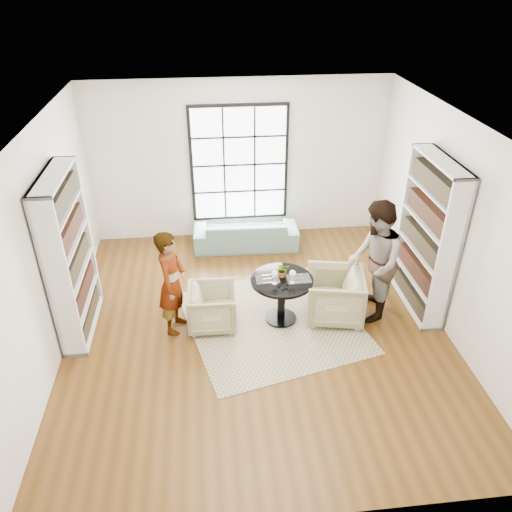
{
  "coord_description": "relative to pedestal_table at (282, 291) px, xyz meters",
  "views": [
    {
      "loc": [
        -0.65,
        -5.82,
        4.73
      ],
      "look_at": [
        0.03,
        0.4,
        0.99
      ],
      "focal_mm": 35.0,
      "sensor_mm": 36.0,
      "label": 1
    }
  ],
  "objects": [
    {
      "name": "room_shell",
      "position": [
        -0.38,
        0.41,
        0.73
      ],
      "size": [
        6.0,
        6.01,
        6.0
      ],
      "color": "silver",
      "rests_on": "ground"
    },
    {
      "name": "placemat_left",
      "position": [
        -0.21,
        0.02,
        0.2
      ],
      "size": [
        0.34,
        0.27,
        0.01
      ],
      "primitive_type": "cube",
      "rotation": [
        0.0,
        0.0,
        0.02
      ],
      "color": "black",
      "rests_on": "pedestal_table"
    },
    {
      "name": "pedestal_table",
      "position": [
        0.0,
        0.0,
        0.0
      ],
      "size": [
        0.92,
        0.92,
        0.73
      ],
      "rotation": [
        0.0,
        0.0,
        0.02
      ],
      "color": "black",
      "rests_on": "ground"
    },
    {
      "name": "ground",
      "position": [
        -0.38,
        -0.13,
        -0.53
      ],
      "size": [
        6.0,
        6.0,
        0.0
      ],
      "primitive_type": "plane",
      "color": "#5A3815"
    },
    {
      "name": "placemat_right",
      "position": [
        0.24,
        -0.02,
        0.2
      ],
      "size": [
        0.34,
        0.27,
        0.01
      ],
      "primitive_type": "cube",
      "rotation": [
        0.0,
        0.0,
        0.02
      ],
      "color": "black",
      "rests_on": "pedestal_table"
    },
    {
      "name": "cutlery_right",
      "position": [
        0.24,
        -0.02,
        0.21
      ],
      "size": [
        0.14,
        0.22,
        0.01
      ],
      "primitive_type": null,
      "rotation": [
        0.0,
        0.0,
        0.02
      ],
      "color": "silver",
      "rests_on": "placemat_right"
    },
    {
      "name": "sofa",
      "position": [
        -0.32,
        2.32,
        -0.25
      ],
      "size": [
        1.96,
        0.83,
        0.57
      ],
      "primitive_type": "imported",
      "rotation": [
        0.0,
        0.0,
        3.1
      ],
      "color": "slate",
      "rests_on": "ground"
    },
    {
      "name": "flower_centerpiece",
      "position": [
        0.02,
        0.08,
        0.31
      ],
      "size": [
        0.21,
        0.18,
        0.22
      ],
      "primitive_type": "imported",
      "rotation": [
        0.0,
        0.0,
        0.09
      ],
      "color": "gray",
      "rests_on": "pedestal_table"
    },
    {
      "name": "rug",
      "position": [
        -0.14,
        -0.05,
        -0.53
      ],
      "size": [
        2.93,
        2.93,
        0.01
      ],
      "primitive_type": "cube",
      "rotation": [
        0.0,
        0.0,
        0.24
      ],
      "color": "tan",
      "rests_on": "ground"
    },
    {
      "name": "cutlery_left",
      "position": [
        -0.21,
        0.02,
        0.21
      ],
      "size": [
        0.14,
        0.22,
        0.01
      ],
      "primitive_type": null,
      "rotation": [
        0.0,
        0.0,
        0.02
      ],
      "color": "silver",
      "rests_on": "placemat_left"
    },
    {
      "name": "wine_glass_left",
      "position": [
        -0.12,
        -0.1,
        0.35
      ],
      "size": [
        0.1,
        0.1,
        0.21
      ],
      "color": "silver",
      "rests_on": "pedestal_table"
    },
    {
      "name": "armchair_left",
      "position": [
        -1.02,
        -0.02,
        -0.21
      ],
      "size": [
        0.73,
        0.71,
        0.64
      ],
      "primitive_type": "imported",
      "rotation": [
        0.0,
        0.0,
        1.54
      ],
      "color": "#C1AE89",
      "rests_on": "ground"
    },
    {
      "name": "armchair_right",
      "position": [
        0.8,
        -0.01,
        -0.15
      ],
      "size": [
        0.99,
        0.97,
        0.77
      ],
      "primitive_type": "imported",
      "rotation": [
        0.0,
        0.0,
        -1.76
      ],
      "color": "#B5B481",
      "rests_on": "ground"
    },
    {
      "name": "person_left",
      "position": [
        -1.57,
        -0.02,
        0.27
      ],
      "size": [
        0.53,
        0.67,
        1.6
      ],
      "primitive_type": "imported",
      "rotation": [
        0.0,
        0.0,
        1.3
      ],
      "color": "gray",
      "rests_on": "ground"
    },
    {
      "name": "wine_glass_right",
      "position": [
        0.13,
        -0.11,
        0.35
      ],
      "size": [
        0.1,
        0.1,
        0.21
      ],
      "color": "silver",
      "rests_on": "pedestal_table"
    },
    {
      "name": "person_right",
      "position": [
        1.35,
        -0.01,
        0.41
      ],
      "size": [
        0.88,
        1.04,
        1.88
      ],
      "primitive_type": "imported",
      "rotation": [
        0.0,
        0.0,
        -1.78
      ],
      "color": "gray",
      "rests_on": "ground"
    }
  ]
}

